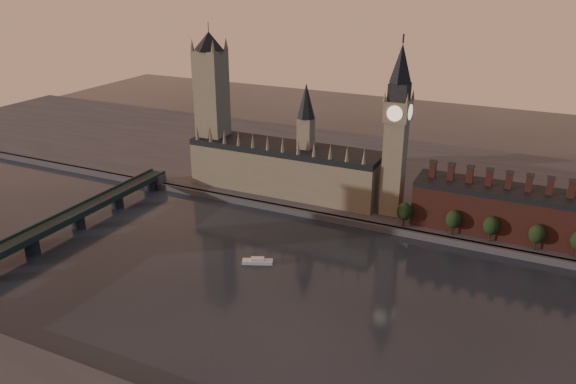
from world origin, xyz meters
name	(u,v)px	position (x,y,z in m)	size (l,w,h in m)	color
ground	(303,303)	(0.00, 0.00, 0.00)	(900.00, 900.00, 0.00)	black
north_bank	(403,178)	(0.00, 178.04, 2.00)	(900.00, 182.00, 4.00)	#49494E
palace_of_westminster	(286,166)	(-64.41, 114.91, 21.63)	(130.00, 30.30, 74.00)	#786B56
victoria_tower	(212,103)	(-120.00, 115.00, 59.09)	(24.00, 24.00, 108.00)	#786B56
big_ben	(397,130)	(10.00, 110.00, 56.83)	(15.00, 15.00, 107.00)	#786B56
chimney_block	(514,212)	(80.00, 110.00, 17.82)	(110.00, 25.00, 37.00)	#5C2C23
embankment_tree_0	(404,211)	(22.27, 93.68, 13.47)	(8.60, 8.60, 14.88)	black
embankment_tree_1	(454,219)	(49.98, 94.78, 13.47)	(8.60, 8.60, 14.88)	black
embankment_tree_2	(491,226)	(70.15, 95.10, 13.47)	(8.60, 8.60, 14.88)	black
embankment_tree_3	(537,234)	(93.40, 94.97, 13.47)	(8.60, 8.60, 14.88)	black
westminster_bridge	(51,229)	(-155.00, -2.70, 7.44)	(14.00, 200.00, 11.55)	#1B2A27
river_boat	(258,261)	(-37.26, 24.39, 1.22)	(16.47, 10.41, 3.19)	silver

